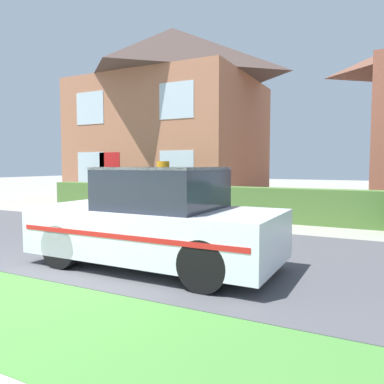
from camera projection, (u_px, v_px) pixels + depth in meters
road_strip at (147, 246)px, 7.39m from camera, size 28.00×5.03×0.01m
garden_hedge at (259, 204)px, 10.75m from camera, size 15.38×0.58×0.96m
police_car at (156, 221)px, 5.81m from camera, size 3.90×1.71×1.64m
house_left at (173, 113)px, 17.07m from camera, size 7.66×6.75×7.76m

